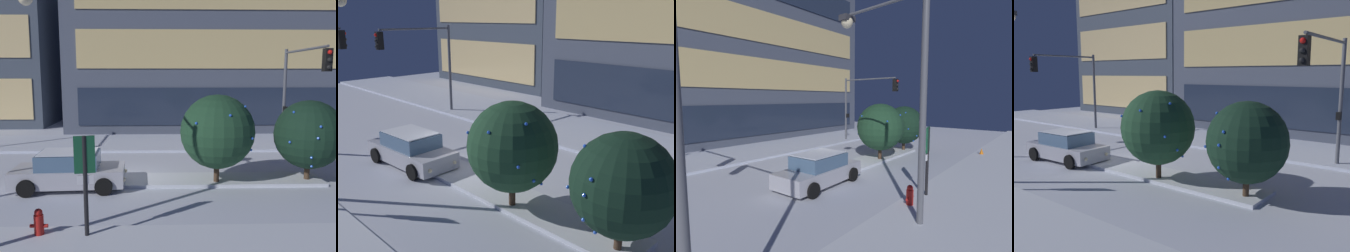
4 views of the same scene
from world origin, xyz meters
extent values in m
plane|color=silver|center=(0.00, 0.00, 0.00)|extent=(52.00, 52.00, 0.00)
cube|color=silver|center=(0.00, 7.71, 0.07)|extent=(52.00, 5.20, 0.14)
cube|color=silver|center=(3.52, -0.48, 0.07)|extent=(9.00, 1.80, 0.14)
cube|color=#232D42|center=(5.82, 11.38, 2.08)|extent=(20.84, 0.10, 2.77)
cube|color=#E5C67F|center=(5.82, 11.38, 6.23)|extent=(20.84, 0.10, 2.77)
cube|color=#B7B7C1|center=(-2.24, -1.24, 0.53)|extent=(4.33, 2.01, 0.66)
cube|color=slate|center=(-2.24, -1.24, 1.14)|extent=(2.37, 1.73, 0.60)
cube|color=white|center=(-2.24, -1.24, 1.47)|extent=(2.20, 1.62, 0.04)
sphere|color=#F9E5B2|center=(-0.13, -0.52, 0.50)|extent=(0.16, 0.16, 0.16)
sphere|color=#F9E5B2|center=(-0.07, -1.75, 0.50)|extent=(0.16, 0.16, 0.16)
cylinder|color=black|center=(-0.89, -0.27, 0.33)|extent=(0.67, 0.25, 0.66)
cylinder|color=black|center=(-0.80, -2.07, 0.33)|extent=(0.67, 0.25, 0.66)
cylinder|color=black|center=(-3.69, -0.41, 0.33)|extent=(0.67, 0.25, 0.66)
cylinder|color=black|center=(-3.60, -2.21, 0.33)|extent=(0.67, 0.25, 0.66)
cylinder|color=#565960|center=(8.66, 5.91, 2.94)|extent=(0.18, 0.18, 5.87)
cylinder|color=#565960|center=(8.66, 3.34, 5.67)|extent=(0.12, 5.14, 0.12)
cube|color=black|center=(8.66, 0.77, 5.07)|extent=(0.32, 0.36, 1.00)
sphere|color=red|center=(8.66, 0.58, 5.39)|extent=(0.20, 0.20, 0.20)
sphere|color=black|center=(8.66, 0.58, 5.07)|extent=(0.20, 0.20, 0.20)
sphere|color=black|center=(8.66, 0.58, 4.75)|extent=(0.20, 0.20, 0.20)
cube|color=black|center=(8.66, 5.69, 2.40)|extent=(0.20, 0.24, 0.36)
cylinder|color=red|center=(-2.02, -5.61, 0.34)|extent=(0.26, 0.26, 0.69)
sphere|color=red|center=(-2.02, -5.61, 0.76)|extent=(0.22, 0.22, 0.22)
cylinder|color=red|center=(-2.20, -5.61, 0.38)|extent=(0.12, 0.10, 0.10)
cylinder|color=red|center=(-1.84, -5.61, 0.38)|extent=(0.12, 0.10, 0.10)
cylinder|color=black|center=(-0.71, -5.71, 1.44)|extent=(0.12, 0.12, 2.87)
cube|color=#144C2D|center=(-0.71, -5.71, 2.37)|extent=(0.55, 0.17, 1.00)
cube|color=white|center=(-0.71, -5.71, 1.69)|extent=(0.44, 0.14, 0.24)
cylinder|color=#473323|center=(3.59, -0.93, 0.47)|extent=(0.22, 0.22, 0.93)
sphere|color=#1E4228|center=(3.59, -0.93, 2.19)|extent=(2.96, 2.96, 2.96)
sphere|color=blue|center=(2.63, -1.98, 2.67)|extent=(0.10, 0.10, 0.10)
sphere|color=blue|center=(2.97, 0.34, 1.70)|extent=(0.10, 0.10, 0.10)
sphere|color=blue|center=(4.87, -1.31, 1.51)|extent=(0.10, 0.10, 0.10)
sphere|color=blue|center=(4.57, -0.62, 1.11)|extent=(0.10, 0.10, 0.10)
sphere|color=blue|center=(4.58, -1.37, 3.23)|extent=(0.10, 0.10, 0.10)
sphere|color=blue|center=(2.44, -0.31, 2.92)|extent=(0.10, 0.10, 0.10)
sphere|color=blue|center=(3.84, -2.18, 2.98)|extent=(0.10, 0.10, 0.10)
sphere|color=blue|center=(4.75, -1.87, 2.08)|extent=(0.10, 0.10, 0.10)
cylinder|color=#473323|center=(7.40, -0.70, 0.41)|extent=(0.22, 0.22, 0.82)
sphere|color=black|center=(7.40, -0.70, 2.02)|extent=(2.81, 2.81, 2.81)
sphere|color=blue|center=(7.26, -2.01, 2.53)|extent=(0.10, 0.10, 0.10)
sphere|color=blue|center=(6.52, -1.23, 2.99)|extent=(0.10, 0.10, 0.10)
sphere|color=blue|center=(7.20, -1.56, 0.91)|extent=(0.10, 0.10, 0.10)
sphere|color=blue|center=(6.29, -1.57, 1.87)|extent=(0.10, 0.10, 0.10)
sphere|color=blue|center=(6.33, -0.04, 1.35)|extent=(0.10, 0.10, 0.10)
sphere|color=blue|center=(7.03, -1.88, 1.33)|extent=(0.10, 0.10, 0.10)
sphere|color=blue|center=(7.15, -2.09, 2.11)|extent=(0.10, 0.10, 0.10)
camera|label=1|loc=(1.21, -14.97, 4.48)|focal=38.39mm
camera|label=2|loc=(11.85, -9.27, 6.21)|focal=41.21mm
camera|label=3|loc=(-10.70, -9.57, 3.97)|focal=28.13mm
camera|label=4|loc=(12.86, -11.25, 4.31)|focal=37.74mm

